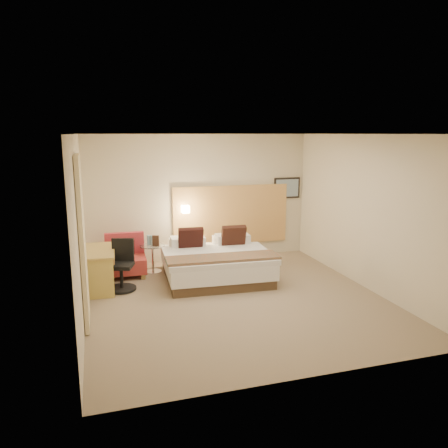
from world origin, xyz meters
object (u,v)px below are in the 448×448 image
object	(u,v)px
desk	(101,258)
desk_chair	(122,269)
lounge_chair	(126,259)
bed	(215,262)
side_table	(153,257)

from	to	relation	value
desk	desk_chair	bearing A→B (deg)	-26.35
lounge_chair	desk_chair	bearing A→B (deg)	-98.66
bed	desk	distance (m)	2.10
side_table	desk_chair	bearing A→B (deg)	-127.94
side_table	bed	bearing A→B (deg)	-31.85
desk	desk_chair	xyz separation A→B (m)	(0.34, -0.17, -0.19)
lounge_chair	desk_chair	xyz separation A→B (m)	(-0.12, -0.79, 0.05)
desk	lounge_chair	bearing A→B (deg)	53.79
bed	side_table	xyz separation A→B (m)	(-1.10, 0.68, -0.01)
desk	desk_chair	size ratio (longest dim) A/B	1.31
side_table	desk_chair	world-z (taller)	desk_chair
side_table	desk	xyz separation A→B (m)	(-0.99, -0.67, 0.25)
bed	lounge_chair	world-z (taller)	bed
bed	desk_chair	bearing A→B (deg)	-174.95
lounge_chair	side_table	xyz separation A→B (m)	(0.53, 0.04, -0.01)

